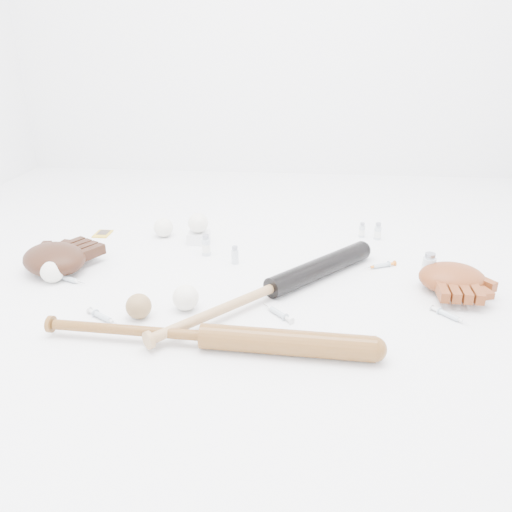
# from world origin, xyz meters

# --- Properties ---
(bat_dark) EXTENTS (0.71, 0.76, 0.07)m
(bat_dark) POSITION_xyz_m (0.12, -0.11, 0.04)
(bat_dark) COLOR black
(bat_dark) RESTS_ON ground
(bat_wood) EXTENTS (0.94, 0.11, 0.07)m
(bat_wood) POSITION_xyz_m (-0.04, -0.41, 0.03)
(bat_wood) COLOR brown
(bat_wood) RESTS_ON ground
(glove_dark) EXTENTS (0.39, 0.39, 0.10)m
(glove_dark) POSITION_xyz_m (-0.66, 0.01, 0.05)
(glove_dark) COLOR black
(glove_dark) RESTS_ON ground
(glove_tan) EXTENTS (0.26, 0.26, 0.09)m
(glove_tan) POSITION_xyz_m (0.70, -0.01, 0.05)
(glove_tan) COLOR brown
(glove_tan) RESTS_ON ground
(trading_card) EXTENTS (0.06, 0.09, 0.00)m
(trading_card) POSITION_xyz_m (-0.63, 0.38, 0.00)
(trading_card) COLOR gold
(trading_card) RESTS_ON ground
(pedestal) EXTENTS (0.08, 0.08, 0.04)m
(pedestal) POSITION_xyz_m (-0.21, 0.33, 0.02)
(pedestal) COLOR white
(pedestal) RESTS_ON ground
(baseball_on_pedestal) EXTENTS (0.08, 0.08, 0.08)m
(baseball_on_pedestal) POSITION_xyz_m (-0.21, 0.33, 0.08)
(baseball_on_pedestal) COLOR white
(baseball_on_pedestal) RESTS_ON pedestal
(baseball_left) EXTENTS (0.08, 0.08, 0.08)m
(baseball_left) POSITION_xyz_m (-0.63, -0.07, 0.04)
(baseball_left) COLOR white
(baseball_left) RESTS_ON ground
(baseball_upper) EXTENTS (0.08, 0.08, 0.08)m
(baseball_upper) POSITION_xyz_m (-0.37, 0.38, 0.04)
(baseball_upper) COLOR white
(baseball_upper) RESTS_ON ground
(baseball_mid) EXTENTS (0.08, 0.08, 0.08)m
(baseball_mid) POSITION_xyz_m (-0.14, -0.21, 0.04)
(baseball_mid) COLOR white
(baseball_mid) RESTS_ON ground
(baseball_aged) EXTENTS (0.08, 0.08, 0.08)m
(baseball_aged) POSITION_xyz_m (-0.27, -0.28, 0.04)
(baseball_aged) COLOR olive
(baseball_aged) RESTS_ON ground
(syringe_0) EXTENTS (0.16, 0.09, 0.02)m
(syringe_0) POSITION_xyz_m (-0.59, -0.06, 0.01)
(syringe_0) COLOR #ADBCC6
(syringe_0) RESTS_ON ground
(syringe_1) EXTENTS (0.12, 0.12, 0.02)m
(syringe_1) POSITION_xyz_m (0.14, -0.23, 0.01)
(syringe_1) COLOR #ADBCC6
(syringe_1) RESTS_ON ground
(syringe_2) EXTENTS (0.11, 0.12, 0.02)m
(syringe_2) POSITION_xyz_m (0.35, 0.15, 0.01)
(syringe_2) COLOR #ADBCC6
(syringe_2) RESTS_ON ground
(syringe_3) EXTENTS (0.12, 0.12, 0.02)m
(syringe_3) POSITION_xyz_m (0.65, -0.19, 0.01)
(syringe_3) COLOR #ADBCC6
(syringe_3) RESTS_ON ground
(syringe_4) EXTENTS (0.14, 0.08, 0.02)m
(syringe_4) POSITION_xyz_m (0.50, 0.15, 0.01)
(syringe_4) COLOR #ADBCC6
(syringe_4) RESTS_ON ground
(syringe_5) EXTENTS (0.14, 0.10, 0.02)m
(syringe_5) POSITION_xyz_m (-0.37, -0.30, 0.01)
(syringe_5) COLOR #ADBCC6
(syringe_5) RESTS_ON ground
(vial_0) EXTENTS (0.02, 0.02, 0.06)m
(vial_0) POSITION_xyz_m (0.46, 0.45, 0.03)
(vial_0) COLOR silver
(vial_0) RESTS_ON ground
(vial_1) EXTENTS (0.03, 0.03, 0.07)m
(vial_1) POSITION_xyz_m (0.52, 0.43, 0.04)
(vial_1) COLOR silver
(vial_1) RESTS_ON ground
(vial_2) EXTENTS (0.03, 0.03, 0.08)m
(vial_2) POSITION_xyz_m (-0.16, 0.20, 0.04)
(vial_2) COLOR silver
(vial_2) RESTS_ON ground
(vial_3) EXTENTS (0.04, 0.04, 0.10)m
(vial_3) POSITION_xyz_m (0.64, 0.05, 0.05)
(vial_3) COLOR silver
(vial_3) RESTS_ON ground
(vial_4) EXTENTS (0.03, 0.03, 0.07)m
(vial_4) POSITION_xyz_m (-0.04, 0.14, 0.03)
(vial_4) COLOR silver
(vial_4) RESTS_ON ground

